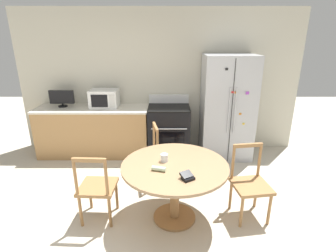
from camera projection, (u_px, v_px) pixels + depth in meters
ground_plane at (152, 243)px, 2.85m from camera, size 14.00×14.00×0.00m
back_wall at (159, 82)px, 4.92m from camera, size 5.20×0.10×2.60m
kitchen_counter at (94, 131)px, 4.86m from camera, size 2.01×0.64×0.90m
refrigerator at (226, 107)px, 4.66m from camera, size 0.89×0.72×1.83m
oven_range at (168, 131)px, 4.83m from camera, size 0.74×0.68×1.08m
microwave at (104, 98)px, 4.70m from camera, size 0.49×0.39×0.31m
countertop_tv at (61, 98)px, 4.71m from camera, size 0.44×0.16×0.30m
dining_table at (174, 175)px, 3.05m from camera, size 1.24×1.24×0.74m
dining_chair_right at (249, 184)px, 3.17m from camera, size 0.48×0.48×0.90m
dining_chair_left at (96, 188)px, 3.09m from camera, size 0.44×0.44×0.90m
dining_chair_far at (166, 154)px, 3.97m from camera, size 0.49×0.49×0.90m
candle_glass at (164, 158)px, 3.07m from camera, size 0.09×0.09×0.09m
folded_napkin at (158, 169)px, 2.86m from camera, size 0.16×0.09×0.05m
wallet at (187, 177)px, 2.70m from camera, size 0.17×0.17×0.07m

